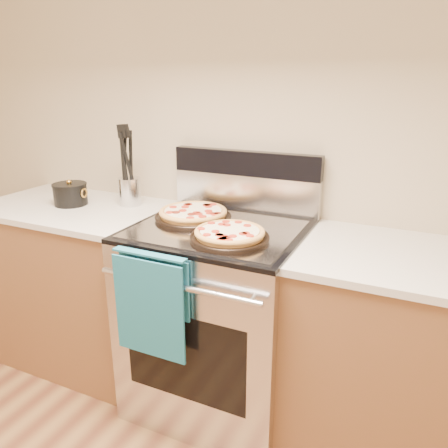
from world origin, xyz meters
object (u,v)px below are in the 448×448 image
at_px(saucepan, 70,195).
at_px(pepperoni_pizza_front, 230,234).
at_px(range_body, 219,320).
at_px(pepperoni_pizza_back, 193,214).
at_px(utensil_crock, 130,191).

bearing_deg(saucepan, pepperoni_pizza_front, -9.55).
relative_size(range_body, pepperoni_pizza_back, 2.53).
relative_size(range_body, pepperoni_pizza_front, 2.78).
relative_size(utensil_crock, saucepan, 0.85).
bearing_deg(utensil_crock, pepperoni_pizza_back, -15.22).
relative_size(pepperoni_pizza_back, saucepan, 2.05).
distance_m(range_body, saucepan, 1.04).
relative_size(range_body, saucepan, 5.18).
distance_m(pepperoni_pizza_front, saucepan, 1.03).
bearing_deg(range_body, pepperoni_pizza_back, 162.26).
distance_m(range_body, utensil_crock, 0.83).
height_order(pepperoni_pizza_front, utensil_crock, utensil_crock).
xyz_separation_m(range_body, pepperoni_pizza_front, (0.11, -0.13, 0.50)).
distance_m(range_body, pepperoni_pizza_front, 0.53).
xyz_separation_m(range_body, pepperoni_pizza_back, (-0.16, 0.05, 0.50)).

